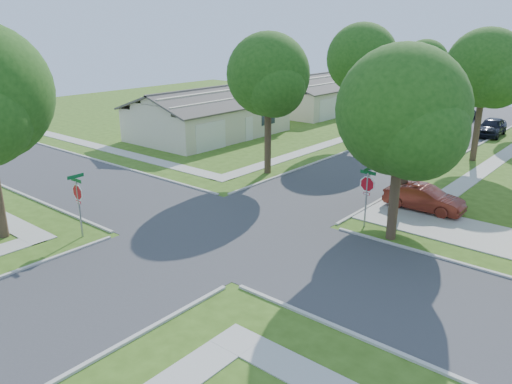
{
  "coord_description": "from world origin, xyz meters",
  "views": [
    {
      "loc": [
        14.96,
        -15.85,
        9.23
      ],
      "look_at": [
        0.36,
        1.72,
        1.6
      ],
      "focal_mm": 35.0,
      "sensor_mm": 36.0,
      "label": 1
    }
  ],
  "objects": [
    {
      "name": "tree_w_far",
      "position": [
        -4.65,
        34.01,
        5.51
      ],
      "size": [
        4.76,
        4.6,
        8.04
      ],
      "color": "#38281C",
      "rests_on": "ground"
    },
    {
      "name": "house_nw_near",
      "position": [
        -15.99,
        15.0,
        1.52
      ],
      "size": [
        8.42,
        13.6,
        4.23
      ],
      "color": "beige",
      "rests_on": "ground"
    },
    {
      "name": "tree_e_near",
      "position": [
        4.75,
        9.01,
        5.64
      ],
      "size": [
        4.97,
        4.8,
        8.28
      ],
      "color": "#38281C",
      "rests_on": "ground"
    },
    {
      "name": "car_curb_west",
      "position": [
        -1.2,
        36.75,
        0.74
      ],
      "size": [
        2.63,
        5.31,
        1.48
      ],
      "primitive_type": "imported",
      "rotation": [
        0.0,
        0.0,
        3.25
      ],
      "color": "black",
      "rests_on": "ground"
    },
    {
      "name": "sidewalk_ne",
      "position": [
        6.1,
        26.0,
        0.02
      ],
      "size": [
        1.2,
        40.0,
        0.04
      ],
      "primitive_type": "cube",
      "color": "#9E9B91",
      "rests_on": "ground"
    },
    {
      "name": "stop_sign_ne",
      "position": [
        4.7,
        4.7,
        2.03
      ],
      "size": [
        1.05,
        0.8,
        2.98
      ],
      "color": "gray",
      "rests_on": "ground"
    },
    {
      "name": "road_ns",
      "position": [
        0.0,
        0.0,
        0.0
      ],
      "size": [
        7.0,
        100.0,
        0.02
      ],
      "primitive_type": "cube",
      "color": "#333335",
      "rests_on": "ground"
    },
    {
      "name": "car_curb_east",
      "position": [
        3.2,
        30.75,
        0.8
      ],
      "size": [
        2.13,
        4.76,
        1.59
      ],
      "primitive_type": "imported",
      "rotation": [
        0.0,
        0.0,
        0.05
      ],
      "color": "black",
      "rests_on": "ground"
    },
    {
      "name": "sidewalk_nw",
      "position": [
        -6.1,
        26.0,
        0.02
      ],
      "size": [
        1.2,
        40.0,
        0.04
      ],
      "primitive_type": "cube",
      "color": "#9E9B91",
      "rests_on": "ground"
    },
    {
      "name": "car_driveway",
      "position": [
        6.0,
        8.7,
        0.67
      ],
      "size": [
        4.1,
        1.51,
        1.34
      ],
      "primitive_type": "imported",
      "rotation": [
        0.0,
        0.0,
        1.59
      ],
      "color": "#5B1C12",
      "rests_on": "ground"
    },
    {
      "name": "tree_ne_corner",
      "position": [
        6.36,
        4.21,
        5.59
      ],
      "size": [
        5.8,
        5.6,
        8.66
      ],
      "color": "#38281C",
      "rests_on": "ground"
    },
    {
      "name": "house_nw_far",
      "position": [
        -15.99,
        32.0,
        1.52
      ],
      "size": [
        8.42,
        13.6,
        4.23
      ],
      "color": "beige",
      "rests_on": "ground"
    },
    {
      "name": "tree_w_near",
      "position": [
        -4.64,
        9.01,
        6.12
      ],
      "size": [
        5.38,
        5.2,
        8.97
      ],
      "color": "#38281C",
      "rests_on": "ground"
    },
    {
      "name": "stop_sign_sw",
      "position": [
        -4.7,
        -4.7,
        2.03
      ],
      "size": [
        1.05,
        0.8,
        2.98
      ],
      "color": "gray",
      "rests_on": "ground"
    },
    {
      "name": "ground",
      "position": [
        0.0,
        0.0,
        0.0
      ],
      "size": [
        100.0,
        100.0,
        0.0
      ],
      "primitive_type": "plane",
      "color": "#365216",
      "rests_on": "ground"
    },
    {
      "name": "tree_e_mid",
      "position": [
        4.76,
        21.01,
        6.25
      ],
      "size": [
        5.59,
        5.4,
        9.21
      ],
      "color": "#38281C",
      "rests_on": "ground"
    },
    {
      "name": "driveway",
      "position": [
        7.9,
        7.1,
        0.03
      ],
      "size": [
        8.8,
        3.6,
        0.05
      ],
      "primitive_type": "cube",
      "color": "#9E9B91",
      "rests_on": "ground"
    },
    {
      "name": "tree_w_mid",
      "position": [
        -4.64,
        21.01,
        6.49
      ],
      "size": [
        5.8,
        5.6,
        9.56
      ],
      "color": "#38281C",
      "rests_on": "ground"
    }
  ]
}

